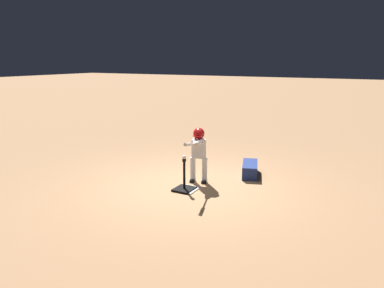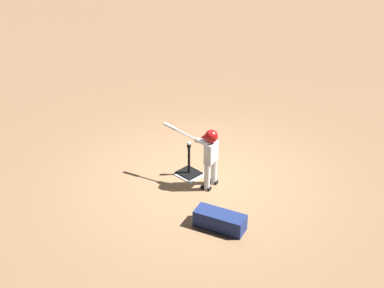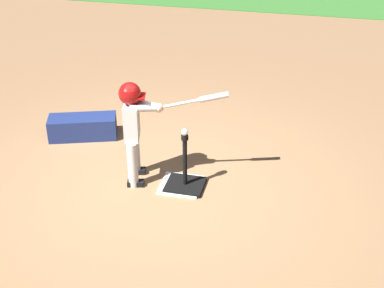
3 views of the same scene
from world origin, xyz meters
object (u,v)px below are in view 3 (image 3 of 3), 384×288
object	(u,v)px
batting_tee	(185,180)
baseball	(185,132)
batter_child	(135,120)
equipment_bag	(83,127)

from	to	relation	value
batting_tee	baseball	world-z (taller)	baseball
batting_tee	baseball	xyz separation A→B (m)	(0.00, 0.00, 0.58)
batter_child	batting_tee	bearing A→B (deg)	-2.78
batting_tee	batter_child	bearing A→B (deg)	177.22
batter_child	equipment_bag	distance (m)	1.39
batter_child	baseball	world-z (taller)	batter_child
baseball	equipment_bag	bearing A→B (deg)	152.35
batter_child	equipment_bag	xyz separation A→B (m)	(-0.99, 0.78, -0.60)
baseball	equipment_bag	distance (m)	1.81
baseball	equipment_bag	world-z (taller)	baseball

